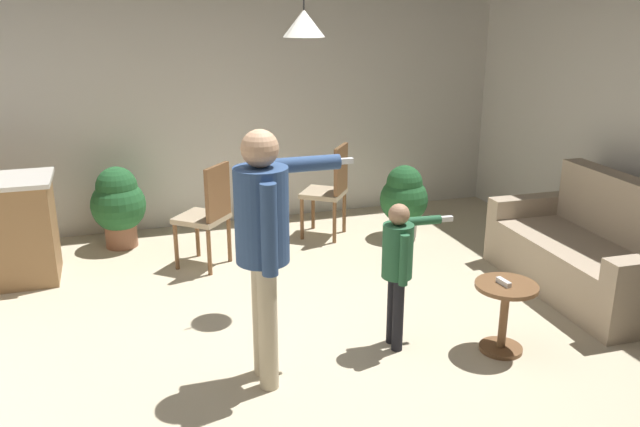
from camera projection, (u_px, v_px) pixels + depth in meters
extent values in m
plane|color=beige|center=(320.00, 352.00, 4.66)|extent=(7.68, 7.68, 0.00)
cube|color=beige|center=(231.00, 103.00, 7.14)|extent=(6.40, 0.10, 2.70)
cube|color=tan|center=(581.00, 267.00, 5.60)|extent=(0.90, 1.47, 0.45)
cube|color=tan|center=(621.00, 208.00, 5.53)|extent=(0.26, 1.45, 0.55)
cube|color=tan|center=(529.00, 227.00, 6.31)|extent=(0.86, 0.21, 0.63)
cylinder|color=brown|center=(555.00, 252.00, 6.47)|extent=(0.05, 0.05, 0.06)
cylinder|color=brown|center=(609.00, 335.00, 4.84)|extent=(0.05, 0.05, 0.06)
cylinder|color=brown|center=(498.00, 258.00, 6.31)|extent=(0.05, 0.05, 0.06)
cylinder|color=brown|center=(507.00, 286.00, 4.53)|extent=(0.44, 0.44, 0.03)
cylinder|color=brown|center=(503.00, 319.00, 4.61)|extent=(0.06, 0.06, 0.49)
cylinder|color=brown|center=(501.00, 348.00, 4.68)|extent=(0.31, 0.31, 0.03)
cylinder|color=tan|center=(262.00, 316.00, 4.27)|extent=(0.12, 0.12, 0.85)
cylinder|color=tan|center=(268.00, 328.00, 4.11)|extent=(0.12, 0.12, 0.85)
cylinder|color=navy|center=(262.00, 215.00, 3.96)|extent=(0.34, 0.34, 0.60)
sphere|color=tan|center=(260.00, 148.00, 3.84)|extent=(0.23, 0.23, 0.23)
cylinder|color=navy|center=(297.00, 165.00, 4.14)|extent=(0.57, 0.10, 0.10)
cube|color=white|center=(343.00, 161.00, 4.23)|extent=(0.13, 0.04, 0.04)
cylinder|color=navy|center=(269.00, 230.00, 3.80)|extent=(0.10, 0.10, 0.57)
cylinder|color=black|center=(392.00, 308.00, 4.72)|extent=(0.08, 0.08, 0.55)
cylinder|color=black|center=(398.00, 315.00, 4.61)|extent=(0.08, 0.08, 0.55)
cylinder|color=#265938|center=(398.00, 251.00, 4.52)|extent=(0.22, 0.22, 0.39)
sphere|color=#9E7556|center=(399.00, 214.00, 4.44)|extent=(0.15, 0.15, 0.15)
cylinder|color=#265938|center=(416.00, 221.00, 4.63)|extent=(0.37, 0.09, 0.06)
cube|color=white|center=(444.00, 219.00, 4.68)|extent=(0.13, 0.05, 0.04)
cylinder|color=#265938|center=(404.00, 260.00, 4.41)|extent=(0.06, 0.06, 0.37)
cylinder|color=brown|center=(209.00, 252.00, 5.93)|extent=(0.04, 0.04, 0.45)
cylinder|color=brown|center=(229.00, 239.00, 6.24)|extent=(0.04, 0.04, 0.45)
cylinder|color=brown|center=(176.00, 247.00, 6.06)|extent=(0.04, 0.04, 0.45)
cylinder|color=brown|center=(197.00, 235.00, 6.37)|extent=(0.04, 0.04, 0.45)
cube|color=tan|center=(202.00, 218.00, 6.07)|extent=(0.59, 0.59, 0.05)
cube|color=brown|center=(218.00, 192.00, 5.92)|extent=(0.28, 0.31, 0.50)
cylinder|color=brown|center=(334.00, 222.00, 6.73)|extent=(0.04, 0.04, 0.45)
cylinder|color=brown|center=(344.00, 212.00, 7.06)|extent=(0.04, 0.04, 0.45)
cylinder|color=brown|center=(302.00, 219.00, 6.84)|extent=(0.04, 0.04, 0.45)
cylinder|color=brown|center=(313.00, 209.00, 7.17)|extent=(0.04, 0.04, 0.45)
cube|color=tan|center=(323.00, 193.00, 6.87)|extent=(0.59, 0.59, 0.05)
cube|color=brown|center=(341.00, 169.00, 6.73)|extent=(0.26, 0.33, 0.50)
cylinder|color=#B7B2AD|center=(403.00, 226.00, 6.96)|extent=(0.30, 0.30, 0.23)
sphere|color=#235B2D|center=(404.00, 200.00, 6.87)|extent=(0.51, 0.51, 0.51)
sphere|color=#235B2D|center=(404.00, 183.00, 6.81)|extent=(0.38, 0.38, 0.38)
cylinder|color=brown|center=(121.00, 235.00, 6.67)|extent=(0.32, 0.32, 0.25)
sphere|color=#235B2D|center=(118.00, 205.00, 6.57)|extent=(0.55, 0.55, 0.55)
sphere|color=#235B2D|center=(117.00, 187.00, 6.51)|extent=(0.41, 0.41, 0.41)
cube|color=white|center=(504.00, 282.00, 4.51)|extent=(0.05, 0.13, 0.04)
cone|color=silver|center=(304.00, 23.00, 4.85)|extent=(0.32, 0.32, 0.20)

